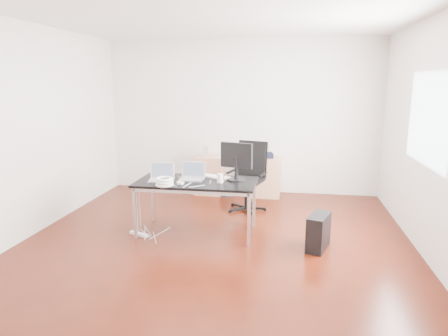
% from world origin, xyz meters
% --- Properties ---
extents(room_shell, '(5.00, 5.00, 5.00)m').
position_xyz_m(room_shell, '(0.04, 0.00, 1.40)').
color(room_shell, '#380F06').
rests_on(room_shell, ground).
extents(desk, '(1.60, 0.80, 0.73)m').
position_xyz_m(desk, '(-0.32, 0.22, 0.68)').
color(desk, black).
rests_on(desk, ground).
extents(office_chair, '(0.59, 0.61, 1.08)m').
position_xyz_m(office_chair, '(0.26, 1.39, 0.61)').
color(office_chair, black).
rests_on(office_chair, ground).
extents(filing_cabinet_left, '(0.50, 0.50, 0.70)m').
position_xyz_m(filing_cabinet_left, '(-0.55, 2.23, 0.35)').
color(filing_cabinet_left, tan).
rests_on(filing_cabinet_left, ground).
extents(filing_cabinet_right, '(0.50, 0.50, 0.70)m').
position_xyz_m(filing_cabinet_right, '(0.50, 2.23, 0.35)').
color(filing_cabinet_right, tan).
rests_on(filing_cabinet_right, ground).
extents(pc_tower, '(0.33, 0.49, 0.44)m').
position_xyz_m(pc_tower, '(1.29, -0.07, 0.22)').
color(pc_tower, black).
rests_on(pc_tower, ground).
extents(wastebasket, '(0.28, 0.28, 0.28)m').
position_xyz_m(wastebasket, '(-0.23, 2.07, 0.14)').
color(wastebasket, black).
rests_on(wastebasket, ground).
extents(power_strip, '(0.30, 0.18, 0.04)m').
position_xyz_m(power_strip, '(-1.08, -0.02, 0.02)').
color(power_strip, white).
rests_on(power_strip, ground).
extents(laptop_left, '(0.37, 0.30, 0.23)m').
position_xyz_m(laptop_left, '(-0.79, 0.18, 0.79)').
color(laptop_left, silver).
rests_on(laptop_left, desk).
extents(laptop_right, '(0.34, 0.26, 0.23)m').
position_xyz_m(laptop_right, '(-0.40, 0.30, 0.79)').
color(laptop_right, silver).
rests_on(laptop_right, desk).
extents(monitor, '(0.45, 0.26, 0.51)m').
position_xyz_m(monitor, '(0.20, 0.37, 1.01)').
color(monitor, black).
rests_on(monitor, desk).
extents(keyboard, '(0.46, 0.31, 0.02)m').
position_xyz_m(keyboard, '(-0.11, 0.46, 0.74)').
color(keyboard, white).
rests_on(keyboard, desk).
extents(cup_white, '(0.10, 0.10, 0.12)m').
position_xyz_m(cup_white, '(0.01, 0.18, 0.79)').
color(cup_white, white).
rests_on(cup_white, desk).
extents(cup_brown, '(0.08, 0.08, 0.10)m').
position_xyz_m(cup_brown, '(0.02, 0.22, 0.78)').
color(cup_brown, '#54301C').
rests_on(cup_brown, desk).
extents(cable_coil, '(0.24, 0.24, 0.11)m').
position_xyz_m(cable_coil, '(-0.66, -0.10, 0.78)').
color(cable_coil, white).
rests_on(cable_coil, desk).
extents(power_adapter, '(0.08, 0.08, 0.03)m').
position_xyz_m(power_adapter, '(-0.48, 0.02, 0.74)').
color(power_adapter, white).
rests_on(power_adapter, desk).
extents(speaker, '(0.10, 0.09, 0.18)m').
position_xyz_m(speaker, '(-0.62, 2.21, 0.79)').
color(speaker, '#9E9E9E').
rests_on(speaker, filing_cabinet_left).
extents(navy_garment, '(0.35, 0.31, 0.09)m').
position_xyz_m(navy_garment, '(0.45, 2.23, 0.74)').
color(navy_garment, black).
rests_on(navy_garment, filing_cabinet_right).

